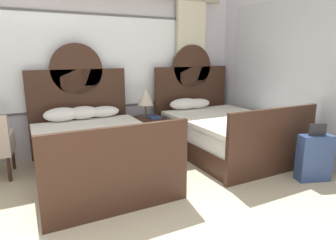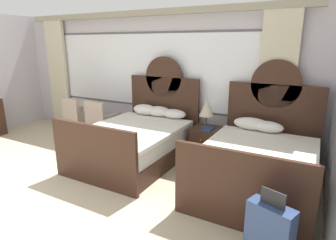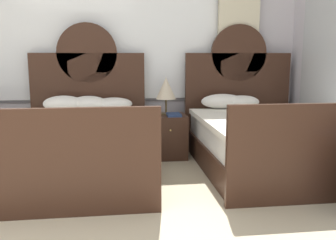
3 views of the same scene
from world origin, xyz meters
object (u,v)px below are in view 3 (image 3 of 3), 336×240
at_px(nightstand_between_beds, 168,136).
at_px(book_on_nightstand, 174,115).
at_px(bed_near_mirror, 262,138).
at_px(table_lamp_on_nightstand, 166,89).
at_px(bed_near_window, 83,143).

relative_size(nightstand_between_beds, book_on_nightstand, 2.23).
xyz_separation_m(bed_near_mirror, table_lamp_on_nightstand, (-1.08, 0.70, 0.55)).
bearing_deg(nightstand_between_beds, bed_near_mirror, -32.26).
height_order(nightstand_between_beds, table_lamp_on_nightstand, table_lamp_on_nightstand).
height_order(bed_near_mirror, nightstand_between_beds, bed_near_mirror).
bearing_deg(table_lamp_on_nightstand, bed_near_window, -146.48).
height_order(nightstand_between_beds, book_on_nightstand, book_on_nightstand).
xyz_separation_m(bed_near_window, bed_near_mirror, (2.11, -0.01, -0.01)).
bearing_deg(nightstand_between_beds, bed_near_window, -148.32).
distance_m(bed_near_mirror, nightstand_between_beds, 1.25).
distance_m(table_lamp_on_nightstand, book_on_nightstand, 0.37).
bearing_deg(bed_near_window, table_lamp_on_nightstand, 33.52).
bearing_deg(bed_near_mirror, nightstand_between_beds, 147.74).
xyz_separation_m(bed_near_window, book_on_nightstand, (1.12, 0.56, 0.21)).
bearing_deg(table_lamp_on_nightstand, nightstand_between_beds, -57.34).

